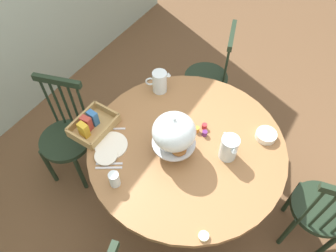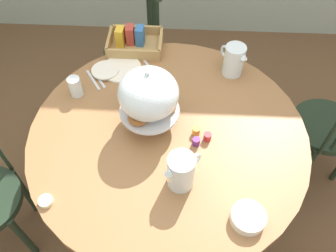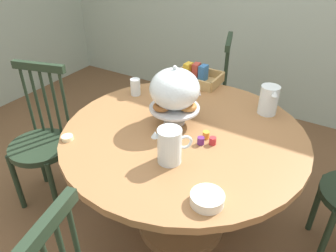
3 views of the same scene
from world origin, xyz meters
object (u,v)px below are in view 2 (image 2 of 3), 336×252
(dining_table, at_px, (168,154))
(cereal_basket, at_px, (134,41))
(cereal_bowl, at_px, (248,218))
(butter_dish, at_px, (46,201))
(windsor_chair_by_cabinet, at_px, (328,129))
(orange_juice_pitcher, at_px, (181,172))
(china_plate_small, at_px, (105,70))
(milk_pitcher, at_px, (234,61))
(china_plate_large, at_px, (122,69))
(windsor_chair_facing_door, at_px, (135,51))
(pastry_stand_with_dome, at_px, (149,96))
(drinking_glass, at_px, (75,87))

(dining_table, bearing_deg, cereal_basket, 110.46)
(cereal_bowl, height_order, butter_dish, cereal_bowl)
(dining_table, relative_size, cereal_bowl, 9.50)
(windsor_chair_by_cabinet, bearing_deg, orange_juice_pitcher, -147.12)
(windsor_chair_by_cabinet, height_order, orange_juice_pitcher, windsor_chair_by_cabinet)
(windsor_chair_by_cabinet, distance_m, china_plate_small, 1.32)
(milk_pitcher, bearing_deg, china_plate_large, -179.06)
(dining_table, distance_m, cereal_bowl, 0.58)
(windsor_chair_by_cabinet, relative_size, milk_pitcher, 5.59)
(cereal_basket, bearing_deg, china_plate_large, -103.12)
(dining_table, height_order, milk_pitcher, milk_pitcher)
(windsor_chair_facing_door, relative_size, pastry_stand_with_dome, 2.83)
(windsor_chair_by_cabinet, xyz_separation_m, pastry_stand_with_dome, (-1.01, -0.24, 0.49))
(china_plate_small, xyz_separation_m, cereal_bowl, (0.70, -0.81, 0.01))
(windsor_chair_by_cabinet, xyz_separation_m, drinking_glass, (-1.40, -0.07, 0.34))
(drinking_glass, bearing_deg, butter_dish, -89.83)
(dining_table, relative_size, drinking_glass, 12.09)
(pastry_stand_with_dome, xyz_separation_m, china_plate_small, (-0.28, 0.34, -0.18))
(windsor_chair_facing_door, distance_m, drinking_glass, 0.81)
(cereal_basket, distance_m, drinking_glass, 0.47)
(china_plate_large, bearing_deg, orange_juice_pitcher, -63.16)
(milk_pitcher, relative_size, china_plate_large, 0.79)
(dining_table, xyz_separation_m, milk_pitcher, (0.33, 0.43, 0.27))
(windsor_chair_by_cabinet, height_order, milk_pitcher, windsor_chair_by_cabinet)
(windsor_chair_facing_door, bearing_deg, butter_dish, -98.80)
(dining_table, bearing_deg, drinking_glass, 155.11)
(orange_juice_pitcher, xyz_separation_m, cereal_basket, (-0.30, 0.88, -0.04))
(milk_pitcher, xyz_separation_m, china_plate_large, (-0.60, -0.01, -0.07))
(drinking_glass, bearing_deg, windsor_chair_facing_door, 73.69)
(china_plate_small, bearing_deg, cereal_bowl, -49.20)
(pastry_stand_with_dome, xyz_separation_m, drinking_glass, (-0.40, 0.17, -0.14))
(cereal_basket, height_order, china_plate_large, cereal_basket)
(dining_table, xyz_separation_m, drinking_glass, (-0.48, 0.22, 0.24))
(drinking_glass, bearing_deg, china_plate_small, 54.72)
(drinking_glass, bearing_deg, china_plate_large, 43.81)
(windsor_chair_by_cabinet, distance_m, windsor_chair_facing_door, 1.36)
(windsor_chair_by_cabinet, height_order, china_plate_large, windsor_chair_by_cabinet)
(dining_table, bearing_deg, butter_dish, -141.28)
(pastry_stand_with_dome, distance_m, orange_juice_pitcher, 0.37)
(china_plate_large, distance_m, cereal_bowl, 1.04)
(dining_table, height_order, drinking_glass, drinking_glass)
(windsor_chair_by_cabinet, xyz_separation_m, china_plate_small, (-1.28, 0.10, 0.30))
(pastry_stand_with_dome, height_order, china_plate_large, pastry_stand_with_dome)
(cereal_basket, bearing_deg, windsor_chair_facing_door, 98.85)
(dining_table, xyz_separation_m, butter_dish, (-0.48, -0.39, 0.20))
(milk_pitcher, distance_m, butter_dish, 1.15)
(windsor_chair_facing_door, height_order, cereal_basket, windsor_chair_facing_door)
(pastry_stand_with_dome, height_order, drinking_glass, pastry_stand_with_dome)
(cereal_bowl, relative_size, butter_dish, 2.33)
(dining_table, bearing_deg, pastry_stand_with_dome, 150.55)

